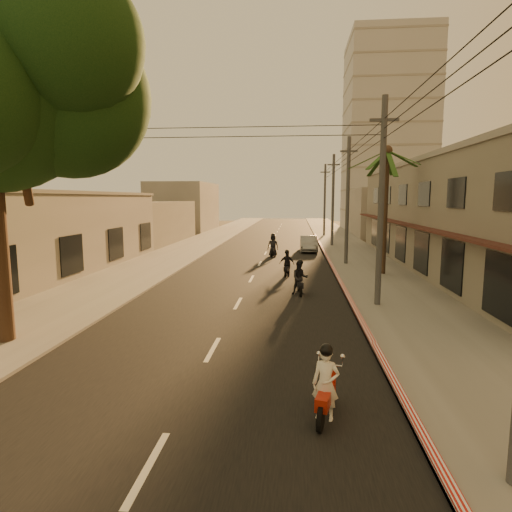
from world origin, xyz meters
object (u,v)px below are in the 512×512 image
Objects in this scene: scooter_red at (326,386)px; scooter_far_a at (273,246)px; palm_tree at (387,158)px; scooter_mid_b at (287,264)px; parked_car at (309,244)px; scooter_mid_a at (300,279)px.

scooter_red is 0.87× the size of scooter_far_a.
scooter_far_a is (-7.25, 7.93, -6.29)m from palm_tree.
scooter_mid_b is 12.63m from parked_car.
palm_tree is 4.89× the size of scooter_mid_b.
scooter_far_a reaches higher than scooter_mid_a.
scooter_red is 1.02× the size of scooter_mid_b.
palm_tree is at bearing 44.10° from scooter_mid_a.
parked_car is at bearing 82.59° from scooter_mid_a.
scooter_red is at bearing -79.39° from scooter_mid_b.
palm_tree is at bearing 14.91° from scooter_mid_b.
scooter_far_a is at bearing 132.45° from palm_tree.
scooter_far_a is 0.46× the size of parked_car.
parked_car is at bearing 102.98° from scooter_red.
palm_tree is at bearing -43.79° from scooter_far_a.
scooter_mid_a reaches higher than scooter_mid_b.
palm_tree is 4.20× the size of scooter_far_a.
scooter_far_a is at bearing 94.24° from scooter_mid_a.
scooter_mid_a is (-5.19, -5.84, -6.35)m from palm_tree.
parked_car is (0.95, 17.50, -0.10)m from scooter_mid_a.
scooter_mid_a is 5.03m from scooter_mid_b.
palm_tree reaches higher than scooter_mid_a.
scooter_red is 26.03m from scooter_far_a.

